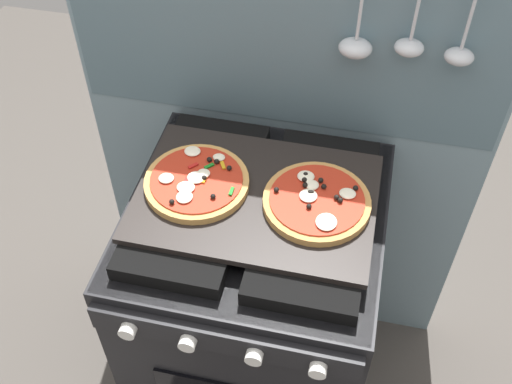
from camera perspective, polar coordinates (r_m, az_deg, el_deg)
name	(u,v)px	position (r m, az deg, el deg)	size (l,w,h in m)	color
ground_plane	(256,380)	(2.15, 0.00, -17.08)	(4.00, 4.00, 0.00)	#4C4742
kitchen_backsplash	(283,140)	(1.70, 2.56, 4.86)	(1.10, 0.09, 1.55)	#7A939E
stove	(256,308)	(1.75, -0.01, -10.70)	(0.60, 0.64, 0.90)	black
baking_tray	(256,197)	(1.39, 0.00, -0.51)	(0.54, 0.38, 0.02)	black
pizza_left	(197,180)	(1.40, -5.51, 1.07)	(0.24, 0.24, 0.03)	tan
pizza_right	(317,201)	(1.36, 5.69, -0.80)	(0.24, 0.24, 0.03)	#C18947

